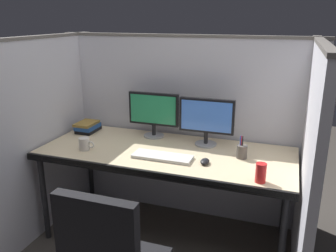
{
  "coord_description": "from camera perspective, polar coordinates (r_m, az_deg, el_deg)",
  "views": [
    {
      "loc": [
        0.84,
        -2.04,
        1.71
      ],
      "look_at": [
        0.0,
        0.35,
        0.92
      ],
      "focal_mm": 37.73,
      "sensor_mm": 36.0,
      "label": 1
    }
  ],
  "objects": [
    {
      "name": "desk",
      "position": [
        2.68,
        -0.44,
        -5.06
      ],
      "size": [
        1.9,
        0.8,
        0.74
      ],
      "color": "beige",
      "rests_on": "ground"
    },
    {
      "name": "pen_cup",
      "position": [
        2.57,
        11.84,
        -4.06
      ],
      "size": [
        0.08,
        0.08,
        0.17
      ],
      "color": "#4C4742",
      "rests_on": "desk"
    },
    {
      "name": "book_stack",
      "position": [
        3.17,
        -12.86,
        -0.15
      ],
      "size": [
        0.16,
        0.23,
        0.09
      ],
      "color": "black",
      "rests_on": "desk"
    },
    {
      "name": "cubicle_partition_right",
      "position": [
        2.43,
        21.59,
        -6.25
      ],
      "size": [
        0.06,
        1.41,
        1.57
      ],
      "color": "silver",
      "rests_on": "ground"
    },
    {
      "name": "cubicle_partition_left",
      "position": [
        3.04,
        -18.97,
        -1.3
      ],
      "size": [
        0.06,
        1.41,
        1.57
      ],
      "color": "silver",
      "rests_on": "ground"
    },
    {
      "name": "keyboard_main",
      "position": [
        2.53,
        -0.93,
        -4.97
      ],
      "size": [
        0.43,
        0.15,
        0.02
      ],
      "primitive_type": "cube",
      "color": "silver",
      "rests_on": "desk"
    },
    {
      "name": "cubicle_partition_rear",
      "position": [
        3.06,
        2.45,
        -0.26
      ],
      "size": [
        2.21,
        0.06,
        1.57
      ],
      "color": "silver",
      "rests_on": "ground"
    },
    {
      "name": "soda_can",
      "position": [
        2.24,
        14.76,
        -7.33
      ],
      "size": [
        0.07,
        0.07,
        0.12
      ],
      "primitive_type": "cylinder",
      "color": "red",
      "rests_on": "desk"
    },
    {
      "name": "computer_mouse",
      "position": [
        2.45,
        5.97,
        -5.71
      ],
      "size": [
        0.06,
        0.1,
        0.04
      ],
      "color": "black",
      "rests_on": "desk"
    },
    {
      "name": "monitor_right",
      "position": [
        2.74,
        6.24,
        1.19
      ],
      "size": [
        0.43,
        0.17,
        0.37
      ],
      "color": "gray",
      "rests_on": "desk"
    },
    {
      "name": "coffee_mug",
      "position": [
        2.75,
        -13.32,
        -2.83
      ],
      "size": [
        0.13,
        0.08,
        0.09
      ],
      "color": "silver",
      "rests_on": "desk"
    },
    {
      "name": "monitor_left",
      "position": [
        2.92,
        -2.34,
        2.32
      ],
      "size": [
        0.43,
        0.17,
        0.37
      ],
      "color": "gray",
      "rests_on": "desk"
    }
  ]
}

